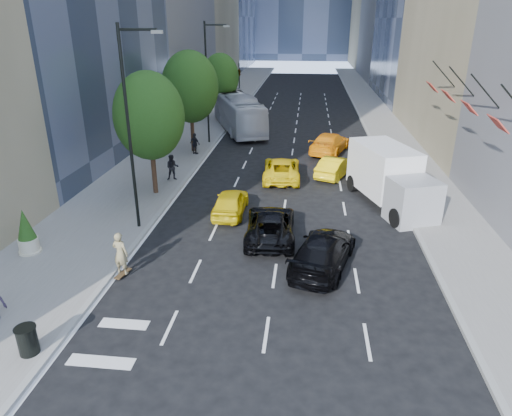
# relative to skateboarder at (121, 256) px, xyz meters

# --- Properties ---
(ground) EXTENTS (160.00, 160.00, 0.00)m
(ground) POSITION_rel_skateboarder_xyz_m (5.52, 0.75, -0.96)
(ground) COLOR black
(ground) RESTS_ON ground
(sidewalk_left) EXTENTS (6.00, 120.00, 0.15)m
(sidewalk_left) POSITION_rel_skateboarder_xyz_m (-3.48, 30.75, -0.89)
(sidewalk_left) COLOR slate
(sidewalk_left) RESTS_ON ground
(sidewalk_right) EXTENTS (4.00, 120.00, 0.15)m
(sidewalk_right) POSITION_rel_skateboarder_xyz_m (15.52, 30.75, -0.89)
(sidewalk_right) COLOR slate
(sidewalk_right) RESTS_ON ground
(lamp_near) EXTENTS (2.13, 0.22, 10.00)m
(lamp_near) POSITION_rel_skateboarder_xyz_m (-0.81, 4.75, 4.85)
(lamp_near) COLOR black
(lamp_near) RESTS_ON sidewalk_left
(lamp_far) EXTENTS (2.13, 0.22, 10.00)m
(lamp_far) POSITION_rel_skateboarder_xyz_m (-0.81, 22.75, 4.85)
(lamp_far) COLOR black
(lamp_far) RESTS_ON sidewalk_left
(tree_near) EXTENTS (4.20, 4.20, 7.46)m
(tree_near) POSITION_rel_skateboarder_xyz_m (-1.68, 9.75, 4.01)
(tree_near) COLOR black
(tree_near) RESTS_ON sidewalk_left
(tree_mid) EXTENTS (4.50, 4.50, 7.99)m
(tree_mid) POSITION_rel_skateboarder_xyz_m (-1.68, 19.75, 4.35)
(tree_mid) COLOR black
(tree_mid) RESTS_ON sidewalk_left
(tree_far) EXTENTS (3.90, 3.90, 6.92)m
(tree_far) POSITION_rel_skateboarder_xyz_m (-1.68, 32.75, 3.66)
(tree_far) COLOR black
(tree_far) RESTS_ON sidewalk_left
(traffic_signal) EXTENTS (2.48, 0.53, 5.20)m
(traffic_signal) POSITION_rel_skateboarder_xyz_m (-0.88, 40.75, 3.27)
(traffic_signal) COLOR black
(traffic_signal) RESTS_ON sidewalk_left
(facade_flags) EXTENTS (1.85, 13.30, 2.05)m
(facade_flags) POSITION_rel_skateboarder_xyz_m (16.16, 10.75, 5.22)
(facade_flags) COLOR black
(facade_flags) RESTS_ON ground
(skateboarder) EXTENTS (0.79, 0.60, 1.93)m
(skateboarder) POSITION_rel_skateboarder_xyz_m (0.00, 0.00, 0.00)
(skateboarder) COLOR olive
(skateboarder) RESTS_ON ground
(black_sedan_lincoln) EXTENTS (2.65, 5.29, 1.44)m
(black_sedan_lincoln) POSITION_rel_skateboarder_xyz_m (6.02, 4.43, -0.24)
(black_sedan_lincoln) COLOR black
(black_sedan_lincoln) RESTS_ON ground
(black_sedan_mercedes) EXTENTS (3.50, 5.73, 1.55)m
(black_sedan_mercedes) POSITION_rel_skateboarder_xyz_m (8.58, 1.75, -0.19)
(black_sedan_mercedes) COLOR black
(black_sedan_mercedes) RESTS_ON ground
(taxi_a) EXTENTS (1.71, 4.19, 1.42)m
(taxi_a) POSITION_rel_skateboarder_xyz_m (3.52, 7.25, -0.25)
(taxi_a) COLOR #DBBE0B
(taxi_a) RESTS_ON ground
(taxi_b) EXTENTS (3.04, 4.58, 1.43)m
(taxi_b) POSITION_rel_skateboarder_xyz_m (9.72, 14.75, -0.25)
(taxi_b) COLOR yellow
(taxi_b) RESTS_ON ground
(taxi_c) EXTENTS (2.68, 5.38, 1.46)m
(taxi_c) POSITION_rel_skateboarder_xyz_m (6.02, 13.75, -0.23)
(taxi_c) COLOR yellow
(taxi_c) RESTS_ON ground
(taxi_d) EXTENTS (3.90, 6.11, 1.65)m
(taxi_d) POSITION_rel_skateboarder_xyz_m (9.56, 20.91, -0.14)
(taxi_d) COLOR orange
(taxi_d) RESTS_ON ground
(city_bus) EXTENTS (7.01, 12.69, 3.47)m
(city_bus) POSITION_rel_skateboarder_xyz_m (0.84, 28.41, 0.77)
(city_bus) COLOR silver
(city_bus) RESTS_ON ground
(box_truck) EXTENTS (4.66, 7.45, 3.36)m
(box_truck) POSITION_rel_skateboarder_xyz_m (12.61, 9.71, 0.74)
(box_truck) COLOR white
(box_truck) RESTS_ON ground
(pedestrian_a) EXTENTS (0.98, 0.85, 1.74)m
(pedestrian_a) POSITION_rel_skateboarder_xyz_m (-1.28, 12.30, 0.06)
(pedestrian_a) COLOR black
(pedestrian_a) RESTS_ON sidewalk_left
(pedestrian_b) EXTENTS (1.07, 0.86, 1.71)m
(pedestrian_b) POSITION_rel_skateboarder_xyz_m (-1.28, 18.75, 0.04)
(pedestrian_b) COLOR black
(pedestrian_b) RESTS_ON sidewalk_left
(trash_can) EXTENTS (0.63, 0.63, 0.95)m
(trash_can) POSITION_rel_skateboarder_xyz_m (-1.08, -5.25, -0.34)
(trash_can) COLOR black
(trash_can) RESTS_ON sidewalk_left
(planter_shrub) EXTENTS (0.90, 0.90, 2.16)m
(planter_shrub) POSITION_rel_skateboarder_xyz_m (-5.04, 1.34, 0.22)
(planter_shrub) COLOR beige
(planter_shrub) RESTS_ON sidewalk_left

